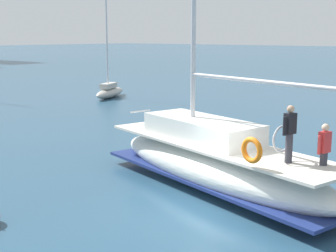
% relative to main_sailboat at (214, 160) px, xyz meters
% --- Properties ---
extents(ground_plane, '(400.00, 400.00, 0.00)m').
position_rel_main_sailboat_xyz_m(ground_plane, '(-1.75, -1.05, -0.91)').
color(ground_plane, '#284C66').
extents(main_sailboat, '(4.65, 9.90, 13.17)m').
position_rel_main_sailboat_xyz_m(main_sailboat, '(0.00, 0.00, 0.00)').
color(main_sailboat, white).
rests_on(main_sailboat, ground).
extents(moored_sloop_near, '(4.77, 2.92, 7.83)m').
position_rel_main_sailboat_xyz_m(moored_sloop_near, '(13.49, 19.07, -0.37)').
color(moored_sloop_near, '#B7B2A8').
rests_on(moored_sloop_near, ground).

